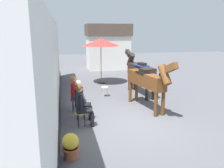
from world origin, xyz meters
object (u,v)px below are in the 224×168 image
Objects in this scene: seated_visitor_near at (82,104)px; spare_stool_white at (105,88)px; seated_visitor_middle at (81,98)px; flower_planter_near at (71,146)px; seated_visitor_far at (76,92)px; saddled_horse_near at (147,80)px; cafe_parasol at (101,42)px; saddled_horse_far at (140,70)px.

seated_visitor_near is 3.02× the size of spare_stool_white.
seated_visitor_middle is 2.60m from flower_planter_near.
seated_visitor_near is at bearing 76.49° from flower_planter_near.
seated_visitor_near is at bearing -86.41° from seated_visitor_far.
flower_planter_near is at bearing -135.10° from saddled_horse_near.
cafe_parasol is (1.59, 5.29, 1.59)m from seated_visitor_middle.
seated_visitor_near is 1.47m from seated_visitor_far.
flower_planter_near is (-3.49, -5.22, -0.82)m from saddled_horse_far.
saddled_horse_near is at bearing -5.36° from seated_visitor_far.
spare_stool_white is (1.34, 3.29, -0.38)m from seated_visitor_near.
saddled_horse_far is (3.05, 3.37, 0.38)m from seated_visitor_near.
saddled_horse_near is 2.56m from spare_stool_white.
flower_planter_near is at bearing -100.66° from seated_visitor_middle.
saddled_horse_near and saddled_horse_far have the same top height.
seated_visitor_middle is at bearing -168.03° from saddled_horse_near.
spare_stool_white is at bearing 121.91° from saddled_horse_near.
saddled_horse_far is 3.19m from cafe_parasol.
saddled_horse_near is at bearing -100.89° from saddled_horse_far.
seated_visitor_near is 1.95m from flower_planter_near.
saddled_horse_near is 4.42m from flower_planter_near.
seated_visitor_near is 0.66m from seated_visitor_middle.
cafe_parasol is at bearing 73.32° from seated_visitor_middle.
spare_stool_white is at bearing 51.88° from seated_visitor_far.
flower_planter_near is (-0.44, -1.85, -0.44)m from seated_visitor_near.
seated_visitor_middle is (0.03, 0.66, 0.00)m from seated_visitor_near.
seated_visitor_middle is 0.46× the size of saddled_horse_far.
seated_visitor_near is at bearing -132.09° from saddled_horse_far.
seated_visitor_far is at bearing -110.83° from cafe_parasol.
saddled_horse_near is at bearing 24.79° from seated_visitor_near.
flower_planter_near is 0.25× the size of cafe_parasol.
spare_stool_white is at bearing 67.89° from seated_visitor_near.
cafe_parasol reaches higher than saddled_horse_near.
cafe_parasol reaches higher than seated_visitor_far.
saddled_horse_near is at bearing -77.88° from cafe_parasol.
seated_visitor_near is 4.56m from saddled_horse_far.
saddled_horse_near is 4.63× the size of flower_planter_near.
seated_visitor_middle reaches higher than spare_stool_white.
seated_visitor_middle is 0.47× the size of saddled_horse_near.
spare_stool_white is at bearing 70.89° from flower_planter_near.
flower_planter_near is at bearing -104.77° from cafe_parasol.
flower_planter_near is (-3.08, -3.07, -0.82)m from saddled_horse_near.
saddled_horse_far is 1.87m from spare_stool_white.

